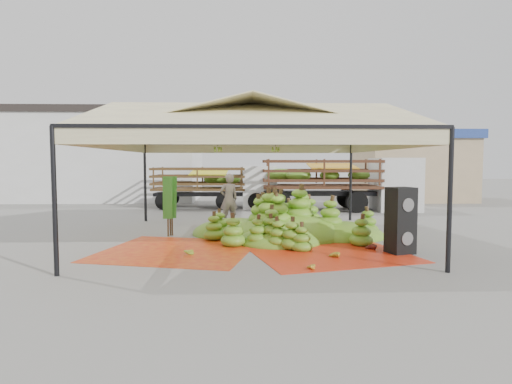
{
  "coord_description": "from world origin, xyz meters",
  "views": [
    {
      "loc": [
        -0.27,
        -12.59,
        2.29
      ],
      "look_at": [
        0.2,
        1.5,
        1.3
      ],
      "focal_mm": 30.0,
      "sensor_mm": 36.0,
      "label": 1
    }
  ],
  "objects_px": {
    "banana_heap": "(291,214)",
    "speaker_stack": "(401,220)",
    "truck_right": "(345,178)",
    "vendor": "(229,199)",
    "truck_left": "(220,182)"
  },
  "relations": [
    {
      "from": "truck_left",
      "to": "truck_right",
      "type": "height_order",
      "value": "truck_right"
    },
    {
      "from": "truck_left",
      "to": "vendor",
      "type": "bearing_deg",
      "value": -82.63
    },
    {
      "from": "banana_heap",
      "to": "speaker_stack",
      "type": "relative_size",
      "value": 3.73
    },
    {
      "from": "banana_heap",
      "to": "truck_right",
      "type": "relative_size",
      "value": 0.85
    },
    {
      "from": "banana_heap",
      "to": "truck_right",
      "type": "distance_m",
      "value": 7.85
    },
    {
      "from": "speaker_stack",
      "to": "truck_left",
      "type": "height_order",
      "value": "truck_left"
    },
    {
      "from": "truck_right",
      "to": "banana_heap",
      "type": "bearing_deg",
      "value": -114.09
    },
    {
      "from": "banana_heap",
      "to": "speaker_stack",
      "type": "height_order",
      "value": "speaker_stack"
    },
    {
      "from": "speaker_stack",
      "to": "truck_right",
      "type": "xyz_separation_m",
      "value": [
        0.97,
        9.69,
        0.7
      ]
    },
    {
      "from": "speaker_stack",
      "to": "truck_left",
      "type": "bearing_deg",
      "value": 96.42
    },
    {
      "from": "banana_heap",
      "to": "truck_right",
      "type": "bearing_deg",
      "value": 64.02
    },
    {
      "from": "speaker_stack",
      "to": "truck_right",
      "type": "relative_size",
      "value": 0.23
    },
    {
      "from": "banana_heap",
      "to": "speaker_stack",
      "type": "xyz_separation_m",
      "value": [
        2.45,
        -2.68,
        0.17
      ]
    },
    {
      "from": "vendor",
      "to": "truck_right",
      "type": "height_order",
      "value": "truck_right"
    },
    {
      "from": "vendor",
      "to": "banana_heap",
      "type": "bearing_deg",
      "value": 109.36
    }
  ]
}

